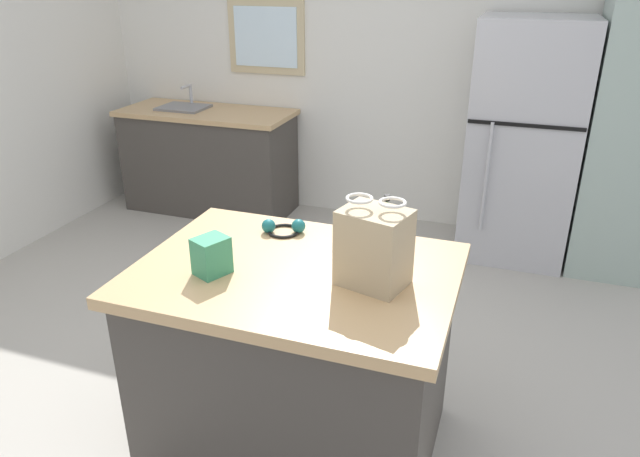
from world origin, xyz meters
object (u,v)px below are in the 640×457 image
object	(u,v)px
tall_cabinet	(629,123)
shopping_bag	(374,247)
bottle	(386,223)
ear_defenders	(284,228)
refrigerator	(523,143)
small_box	(211,256)
kitchen_island	(297,359)

from	to	relation	value
tall_cabinet	shopping_bag	xyz separation A→B (m)	(-1.14, -2.41, 0.00)
bottle	ear_defenders	world-z (taller)	bottle
refrigerator	ear_defenders	bearing A→B (deg)	-115.28
refrigerator	small_box	xyz separation A→B (m)	(-1.10, -2.54, 0.12)
bottle	small_box	bearing A→B (deg)	-140.70
tall_cabinet	bottle	distance (m)	2.37
kitchen_island	small_box	size ratio (longest dim) A/B	8.43
kitchen_island	shopping_bag	bearing A→B (deg)	-2.21
tall_cabinet	shopping_bag	distance (m)	2.67
refrigerator	shopping_bag	distance (m)	2.47
bottle	kitchen_island	bearing A→B (deg)	-130.74
shopping_bag	small_box	size ratio (longest dim) A/B	2.27
refrigerator	bottle	distance (m)	2.13
refrigerator	bottle	xyz separation A→B (m)	(-0.52, -2.06, 0.14)
shopping_bag	ear_defenders	xyz separation A→B (m)	(-0.50, 0.32, -0.13)
bottle	refrigerator	bearing A→B (deg)	75.89
tall_cabinet	shopping_bag	bearing A→B (deg)	-115.27
refrigerator	tall_cabinet	distance (m)	0.68
kitchen_island	bottle	xyz separation A→B (m)	(0.29, 0.33, 0.55)
tall_cabinet	small_box	world-z (taller)	tall_cabinet
shopping_bag	bottle	size ratio (longest dim) A/B	1.49
small_box	bottle	size ratio (longest dim) A/B	0.66
kitchen_island	refrigerator	xyz separation A→B (m)	(0.81, 2.40, 0.40)
refrigerator	tall_cabinet	bearing A→B (deg)	0.02
kitchen_island	small_box	bearing A→B (deg)	-154.14
kitchen_island	tall_cabinet	xyz separation A→B (m)	(1.46, 2.40, 0.60)
ear_defenders	tall_cabinet	bearing A→B (deg)	51.86
ear_defenders	refrigerator	bearing A→B (deg)	64.72
tall_cabinet	bottle	world-z (taller)	tall_cabinet
shopping_bag	kitchen_island	bearing A→B (deg)	177.79
kitchen_island	bottle	world-z (taller)	bottle
kitchen_island	bottle	size ratio (longest dim) A/B	5.52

